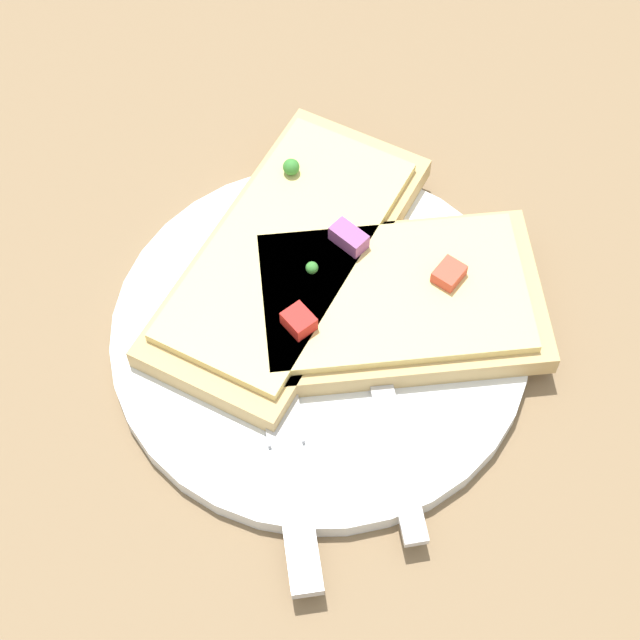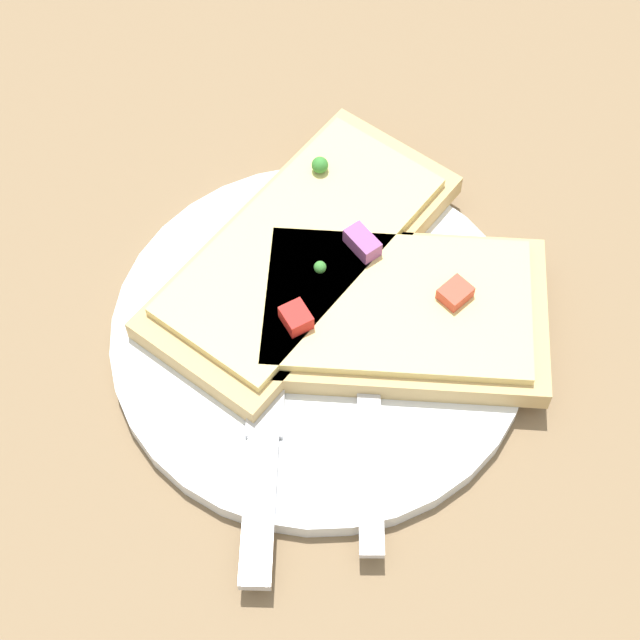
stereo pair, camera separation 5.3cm
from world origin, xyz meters
The scene contains 7 objects.
ground_plane centered at (0.00, 0.00, 0.00)m, with size 4.00×4.00×0.00m, color #7F6647.
plate centered at (0.00, 0.00, 0.01)m, with size 0.24×0.24×0.01m.
fork centered at (-0.03, -0.01, 0.01)m, with size 0.19×0.12×0.01m.
knife centered at (-0.04, 0.06, 0.01)m, with size 0.19×0.13×0.01m.
pizza_slice_main centered at (0.05, -0.01, 0.02)m, with size 0.16×0.22×0.03m.
pizza_slice_corner centered at (-0.02, -0.04, 0.02)m, with size 0.18×0.19×0.03m.
crumb_scatter centered at (-0.01, 0.00, 0.02)m, with size 0.03×0.02×0.01m.
Camera 1 is at (-0.23, 0.20, 0.53)m, focal length 60.00 mm.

